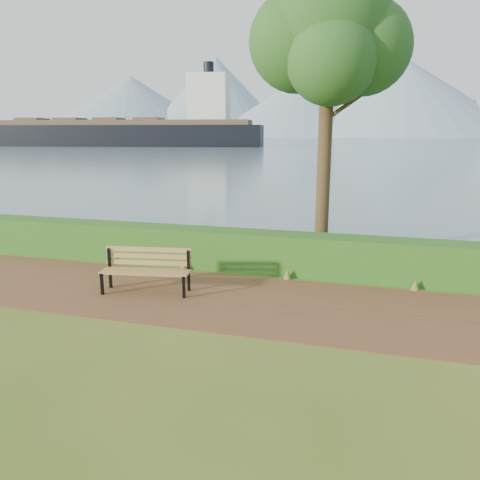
% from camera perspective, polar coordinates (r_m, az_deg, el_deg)
% --- Properties ---
extents(ground, '(140.00, 140.00, 0.00)m').
position_cam_1_polar(ground, '(9.93, -5.60, -7.46)').
color(ground, '#435B1A').
rests_on(ground, ground).
extents(path, '(40.00, 3.40, 0.01)m').
position_cam_1_polar(path, '(10.19, -4.98, -6.88)').
color(path, brown).
rests_on(path, ground).
extents(hedge, '(32.00, 0.85, 1.00)m').
position_cam_1_polar(hedge, '(12.12, -1.13, -1.15)').
color(hedge, '#1B4C15').
rests_on(hedge, ground).
extents(water, '(700.00, 510.00, 0.00)m').
position_cam_1_polar(water, '(268.67, 15.69, 11.73)').
color(water, slate).
rests_on(water, ground).
extents(mountains, '(585.00, 190.00, 70.00)m').
position_cam_1_polar(mountains, '(415.58, 14.91, 15.86)').
color(mountains, gray).
rests_on(mountains, ground).
extents(bench, '(2.01, 0.88, 0.98)m').
position_cam_1_polar(bench, '(10.52, -11.31, -3.26)').
color(bench, black).
rests_on(bench, ground).
extents(tree, '(4.14, 3.44, 7.97)m').
position_cam_1_polar(tree, '(13.19, 10.76, 23.55)').
color(tree, '#362616').
rests_on(tree, ground).
extents(cargo_ship, '(75.67, 23.31, 22.69)m').
position_cam_1_polar(cargo_ship, '(128.21, -13.34, 12.57)').
color(cargo_ship, black).
rests_on(cargo_ship, ground).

